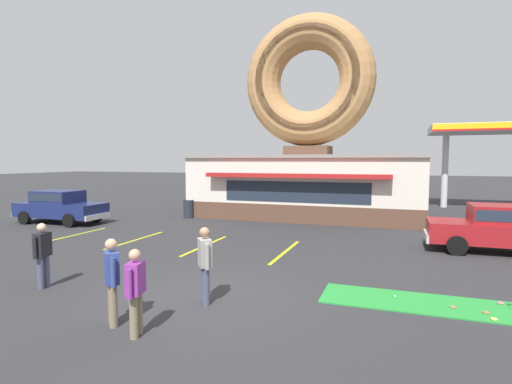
{
  "coord_description": "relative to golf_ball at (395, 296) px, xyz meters",
  "views": [
    {
      "loc": [
        4.01,
        -7.82,
        3.09
      ],
      "look_at": [
        -0.56,
        5.0,
        2.0
      ],
      "focal_mm": 28.0,
      "sensor_mm": 36.0,
      "label": 1
    }
  ],
  "objects": [
    {
      "name": "trash_bin",
      "position": [
        -10.53,
        9.52,
        0.45
      ],
      "size": [
        0.57,
        0.57,
        0.97
      ],
      "color": "#232833",
      "rests_on": "ground"
    },
    {
      "name": "parking_stripe_far_left",
      "position": [
        -12.53,
        3.57,
        -0.05
      ],
      "size": [
        0.12,
        3.6,
        0.01
      ],
      "primitive_type": "cube",
      "color": "yellow",
      "rests_on": "ground"
    },
    {
      "name": "gas_station_canopy",
      "position": [
        6.37,
        19.48,
        4.81
      ],
      "size": [
        9.0,
        4.46,
        5.3
      ],
      "color": "silver",
      "rests_on": "ground"
    },
    {
      "name": "mini_donut_mid_centre",
      "position": [
        1.72,
        -0.4,
        -0.0
      ],
      "size": [
        0.13,
        0.13,
        0.04
      ],
      "primitive_type": "torus",
      "color": "#A5724C",
      "rests_on": "putting_mat"
    },
    {
      "name": "pedestrian_clipboard_woman",
      "position": [
        -3.86,
        -1.72,
        0.87
      ],
      "size": [
        0.42,
        0.49,
        1.66
      ],
      "color": "#474C66",
      "rests_on": "ground"
    },
    {
      "name": "car_red",
      "position": [
        3.27,
        5.87,
        0.82
      ],
      "size": [
        4.57,
        2.0,
        1.6
      ],
      "color": "maroon",
      "rests_on": "ground"
    },
    {
      "name": "parking_stripe_mid_left",
      "position": [
        -6.53,
        3.57,
        -0.05
      ],
      "size": [
        0.12,
        3.6,
        0.01
      ],
      "primitive_type": "cube",
      "color": "yellow",
      "rests_on": "ground"
    },
    {
      "name": "parking_stripe_centre",
      "position": [
        -3.53,
        3.57,
        -0.05
      ],
      "size": [
        0.12,
        3.6,
        0.01
      ],
      "primitive_type": "cube",
      "color": "yellow",
      "rests_on": "ground"
    },
    {
      "name": "mini_donut_mid_left",
      "position": [
        1.8,
        -0.72,
        -0.0
      ],
      "size": [
        0.13,
        0.13,
        0.04
      ],
      "primitive_type": "torus",
      "color": "#E5C666",
      "rests_on": "putting_mat"
    },
    {
      "name": "car_navy",
      "position": [
        -15.65,
        5.86,
        0.82
      ],
      "size": [
        4.58,
        2.01,
        1.6
      ],
      "color": "navy",
      "rests_on": "ground"
    },
    {
      "name": "mini_donut_near_right",
      "position": [
        1.14,
        -0.29,
        -0.0
      ],
      "size": [
        0.13,
        0.13,
        0.04
      ],
      "primitive_type": "torus",
      "color": "#A5724C",
      "rests_on": "putting_mat"
    },
    {
      "name": "pedestrian_leather_jacket_man",
      "position": [
        -4.27,
        -3.56,
        0.8
      ],
      "size": [
        0.32,
        0.58,
        1.55
      ],
      "color": "#7F7056",
      "rests_on": "ground"
    },
    {
      "name": "mini_donut_near_left",
      "position": [
        2.13,
        0.3,
        -0.0
      ],
      "size": [
        0.13,
        0.13,
        0.04
      ],
      "primitive_type": "torus",
      "color": "#D8667F",
      "rests_on": "putting_mat"
    },
    {
      "name": "parking_stripe_left",
      "position": [
        -9.53,
        3.57,
        -0.05
      ],
      "size": [
        0.12,
        3.6,
        0.01
      ],
      "primitive_type": "cube",
      "color": "yellow",
      "rests_on": "ground"
    },
    {
      "name": "putting_mat",
      "position": [
        0.47,
        -0.17,
        -0.04
      ],
      "size": [
        4.08,
        1.37,
        0.03
      ],
      "primitive_type": "cube",
      "color": "green",
      "rests_on": "ground"
    },
    {
      "name": "pedestrian_blue_sweater_man",
      "position": [
        -8.03,
        -2.07,
        0.82
      ],
      "size": [
        0.29,
        0.59,
        1.58
      ],
      "color": "#474C66",
      "rests_on": "ground"
    },
    {
      "name": "pedestrian_hooded_kid",
      "position": [
        -4.97,
        -3.32,
        0.86
      ],
      "size": [
        0.45,
        0.45,
        1.65
      ],
      "color": "#7F7056",
      "rests_on": "ground"
    },
    {
      "name": "ground_plane",
      "position": [
        -4.02,
        -1.43,
        -0.05
      ],
      "size": [
        160.0,
        160.0,
        0.0
      ],
      "primitive_type": "plane",
      "color": "#2D2D30"
    },
    {
      "name": "donut_shop_building",
      "position": [
        -4.72,
        12.51,
        3.69
      ],
      "size": [
        12.3,
        6.75,
        10.96
      ],
      "color": "brown",
      "rests_on": "ground"
    },
    {
      "name": "golf_ball",
      "position": [
        0.0,
        0.0,
        0.0
      ],
      "size": [
        0.04,
        0.04,
        0.04
      ],
      "primitive_type": "sphere",
      "color": "white",
      "rests_on": "putting_mat"
    }
  ]
}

